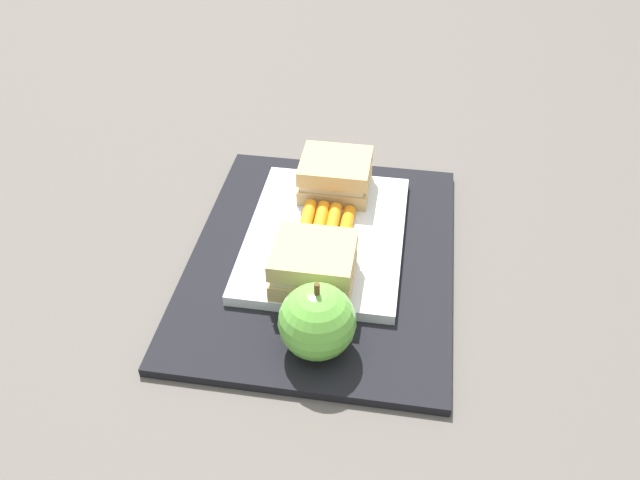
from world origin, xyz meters
name	(u,v)px	position (x,y,z in m)	size (l,w,h in m)	color
ground_plane	(322,262)	(0.00, 0.00, 0.00)	(2.40, 2.40, 0.00)	#56514C
lunchbag_mat	(322,259)	(0.00, 0.00, 0.01)	(0.36, 0.28, 0.01)	black
food_tray	(325,236)	(-0.03, 0.00, 0.02)	(0.23, 0.17, 0.01)	white
sandwich_half_left	(335,175)	(-0.10, 0.00, 0.04)	(0.07, 0.08, 0.04)	tan
sandwich_half_right	(314,265)	(0.05, 0.00, 0.04)	(0.07, 0.08, 0.04)	tan
carrot_sticks_bundle	(325,227)	(-0.02, 0.00, 0.03)	(0.08, 0.06, 0.02)	orange
apple	(317,322)	(0.13, 0.02, 0.05)	(0.07, 0.07, 0.08)	#66B742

